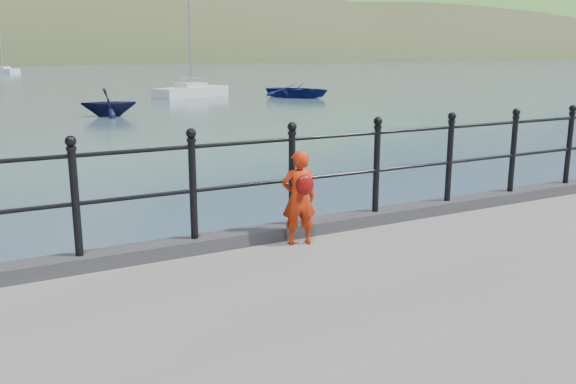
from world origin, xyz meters
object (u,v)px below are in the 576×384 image
launch_blue (298,90)px  launch_navy (109,103)px  child (299,197)px  sailboat_deep (3,71)px  railing (244,172)px  sailboat_near (192,92)px

launch_blue → launch_navy: bearing=176.2°
child → launch_navy: 25.20m
child → launch_navy: child is taller
launch_blue → sailboat_deep: size_ratio=0.54×
railing → child: bearing=-30.7°
sailboat_near → railing: bearing=-137.0°
launch_navy → sailboat_deep: sailboat_deep is taller
sailboat_deep → launch_blue: bearing=-17.6°
launch_navy → sailboat_near: size_ratio=0.31×
child → sailboat_near: sailboat_near is taller
launch_blue → sailboat_near: (-6.42, 3.95, -0.15)m
child → sailboat_near: (11.41, 35.70, -1.20)m
railing → launch_navy: 24.98m
launch_navy → child: bearing=-174.6°
railing → child: (0.52, -0.31, -0.28)m
launch_blue → child: bearing=-148.2°
child → launch_blue: 36.43m
launch_navy → sailboat_deep: size_ratio=0.30×
railing → child: 0.67m
sailboat_deep → sailboat_near: (8.07, -60.29, -0.00)m
railing → sailboat_near: (11.93, 35.39, -1.48)m
child → sailboat_near: size_ratio=0.13×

